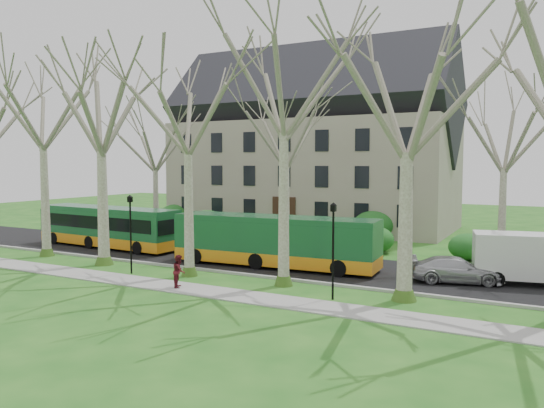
{
  "coord_description": "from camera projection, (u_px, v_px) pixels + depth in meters",
  "views": [
    {
      "loc": [
        14.62,
        -23.07,
        6.19
      ],
      "look_at": [
        0.77,
        3.0,
        3.87
      ],
      "focal_mm": 35.0,
      "sensor_mm": 36.0,
      "label": 1
    }
  ],
  "objects": [
    {
      "name": "ground",
      "position": [
        232.0,
        281.0,
        27.63
      ],
      "size": [
        120.0,
        120.0,
        0.0
      ],
      "primitive_type": "plane",
      "color": "#205D1A",
      "rests_on": "ground"
    },
    {
      "name": "sidewalk",
      "position": [
        204.0,
        291.0,
        25.43
      ],
      "size": [
        70.0,
        2.0,
        0.06
      ],
      "primitive_type": "cube",
      "color": "gray",
      "rests_on": "ground"
    },
    {
      "name": "road",
      "position": [
        280.0,
        263.0,
        32.47
      ],
      "size": [
        80.0,
        8.0,
        0.06
      ],
      "primitive_type": "cube",
      "color": "black",
      "rests_on": "ground"
    },
    {
      "name": "curb",
      "position": [
        247.0,
        275.0,
        28.95
      ],
      "size": [
        80.0,
        0.25,
        0.14
      ],
      "primitive_type": "cube",
      "color": "#A5A39E",
      "rests_on": "ground"
    },
    {
      "name": "building",
      "position": [
        312.0,
        143.0,
        50.94
      ],
      "size": [
        26.5,
        12.2,
        16.0
      ],
      "color": "gray",
      "rests_on": "ground"
    },
    {
      "name": "tree_row_verge",
      "position": [
        234.0,
        147.0,
        27.35
      ],
      "size": [
        49.0,
        7.0,
        14.0
      ],
      "color": "gray",
      "rests_on": "ground"
    },
    {
      "name": "tree_row_far",
      "position": [
        299.0,
        165.0,
        37.47
      ],
      "size": [
        33.0,
        7.0,
        12.0
      ],
      "color": "gray",
      "rests_on": "ground"
    },
    {
      "name": "lamp_row",
      "position": [
        221.0,
        235.0,
        26.55
      ],
      "size": [
        36.22,
        0.22,
        4.3
      ],
      "color": "black",
      "rests_on": "ground"
    },
    {
      "name": "hedges",
      "position": [
        277.0,
        228.0,
        42.06
      ],
      "size": [
        30.6,
        8.6,
        2.0
      ],
      "color": "#195822",
      "rests_on": "ground"
    },
    {
      "name": "bus_lead",
      "position": [
        108.0,
        226.0,
        38.36
      ],
      "size": [
        12.14,
        3.27,
        3.0
      ],
      "primitive_type": null,
      "rotation": [
        0.0,
        0.0,
        -0.06
      ],
      "color": "#17512B",
      "rests_on": "road"
    },
    {
      "name": "bus_follow",
      "position": [
        274.0,
        241.0,
        31.17
      ],
      "size": [
        12.46,
        3.32,
        3.08
      ],
      "primitive_type": null,
      "rotation": [
        0.0,
        0.0,
        0.06
      ],
      "color": "#17512B",
      "rests_on": "road"
    },
    {
      "name": "sedan",
      "position": [
        456.0,
        270.0,
        27.04
      ],
      "size": [
        4.84,
        3.01,
        1.31
      ],
      "primitive_type": "imported",
      "rotation": [
        0.0,
        0.0,
        1.85
      ],
      "color": "#A8A8AD",
      "rests_on": "road"
    },
    {
      "name": "van_a",
      "position": [
        536.0,
        259.0,
        26.54
      ],
      "size": [
        6.15,
        3.24,
        2.55
      ],
      "primitive_type": null,
      "rotation": [
        0.0,
        0.0,
        0.2
      ],
      "color": "silver",
      "rests_on": "road"
    },
    {
      "name": "pedestrian_b",
      "position": [
        179.0,
        271.0,
        26.04
      ],
      "size": [
        0.9,
        0.97,
        1.6
      ],
      "primitive_type": "imported",
      "rotation": [
        0.0,
        0.0,
        2.06
      ],
      "color": "#58141C",
      "rests_on": "sidewalk"
    }
  ]
}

